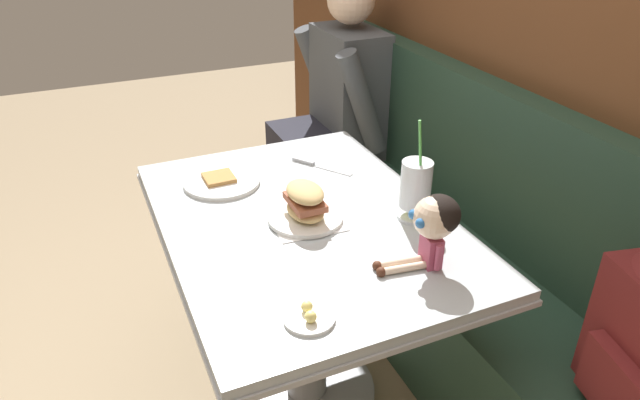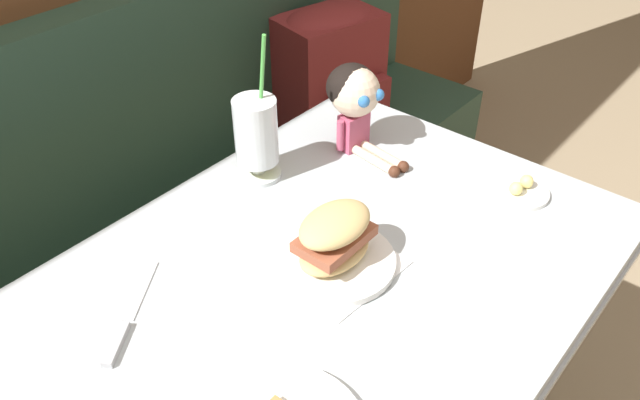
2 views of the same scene
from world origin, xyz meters
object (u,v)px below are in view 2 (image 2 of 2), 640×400
object	(u,v)px
butter_saucer	(520,191)
backpack	(331,70)
butter_knife	(123,328)
milkshake_glass	(256,135)
sandwich_plate	(335,245)
seated_doll	(355,96)

from	to	relation	value
butter_saucer	backpack	world-z (taller)	backpack
backpack	butter_knife	bearing A→B (deg)	-157.53
milkshake_glass	sandwich_plate	bearing A→B (deg)	-110.76
sandwich_plate	backpack	size ratio (longest dim) A/B	0.54
butter_knife	milkshake_glass	bearing A→B (deg)	16.78
sandwich_plate	backpack	xyz separation A→B (m)	(0.73, 0.60, -0.13)
seated_doll	backpack	distance (m)	0.60
backpack	milkshake_glass	bearing A→B (deg)	-153.66
sandwich_plate	butter_saucer	distance (m)	0.44
sandwich_plate	butter_saucer	bearing A→B (deg)	-21.25
butter_knife	butter_saucer	bearing A→B (deg)	-23.35
butter_knife	seated_doll	bearing A→B (deg)	4.34
sandwich_plate	butter_saucer	xyz separation A→B (m)	(0.41, -0.16, -0.04)
milkshake_glass	seated_doll	distance (m)	0.24
butter_saucer	butter_knife	xyz separation A→B (m)	(-0.74, 0.32, -0.00)
butter_knife	sandwich_plate	bearing A→B (deg)	-25.80
butter_saucer	seated_doll	size ratio (longest dim) A/B	0.53
butter_knife	seated_doll	xyz separation A→B (m)	(0.67, 0.05, 0.12)
butter_saucer	backpack	distance (m)	0.83
sandwich_plate	butter_knife	size ratio (longest dim) A/B	1.08
sandwich_plate	seated_doll	distance (m)	0.40
seated_doll	backpack	size ratio (longest dim) A/B	0.56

